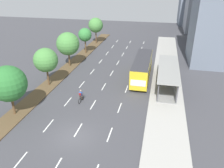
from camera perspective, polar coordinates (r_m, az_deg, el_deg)
name	(u,v)px	position (r m, az deg, el deg)	size (l,w,h in m)	color
ground_plane	(74,137)	(23.85, -9.68, -13.18)	(140.00, 140.00, 0.00)	#424247
median_strip	(72,64)	(42.99, -10.22, 5.00)	(2.60, 52.00, 0.12)	brown
sidewalk_right	(167,72)	(39.86, 13.84, 3.03)	(4.50, 52.00, 0.15)	#ADAAA3
lane_divider_left	(92,72)	(39.22, -5.08, 3.21)	(0.14, 45.98, 0.01)	white
lane_divider_center	(112,73)	(38.35, -0.08, 2.79)	(0.14, 45.98, 0.01)	white
lane_divider_right	(132,75)	(37.79, 5.11, 2.34)	(0.14, 45.98, 0.01)	white
bus_shelter	(170,75)	(34.00, 14.59, 2.29)	(2.90, 11.84, 2.86)	gray
bus	(142,66)	(36.01, 7.79, 4.54)	(2.54, 11.29, 3.37)	yellow
cyclist	(81,96)	(29.41, -8.05, -3.18)	(0.46, 1.82, 1.71)	black
median_tree_nearest	(8,84)	(27.53, -25.10, 0.07)	(4.14, 4.14, 6.03)	brown
median_tree_second	(46,60)	(33.87, -16.68, 5.89)	(3.55, 3.55, 5.71)	brown
median_tree_third	(68,44)	(40.97, -11.27, 10.08)	(4.10, 4.10, 6.20)	brown
median_tree_fourth	(85,35)	(48.45, -6.98, 12.43)	(2.84, 2.84, 5.35)	brown
median_tree_fifth	(96,25)	(56.15, -4.22, 14.84)	(3.56, 3.56, 6.21)	brown
building_near_right	(219,14)	(46.06, 25.88, 15.82)	(8.68, 10.74, 17.99)	slate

